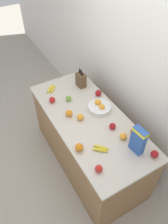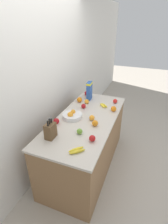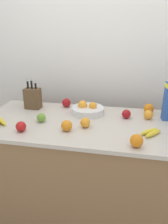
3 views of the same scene
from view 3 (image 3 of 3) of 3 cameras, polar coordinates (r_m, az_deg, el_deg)
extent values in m
plane|color=#B2A899|center=(2.28, 1.49, -23.74)|extent=(14.00, 14.00, 0.00)
cube|color=silver|center=(2.25, 4.60, 13.26)|extent=(9.00, 0.06, 2.60)
cube|color=olive|center=(2.00, 1.61, -14.93)|extent=(1.81, 0.79, 0.86)
cube|color=beige|center=(1.77, 1.76, -3.18)|extent=(1.84, 0.82, 0.03)
cube|color=brown|center=(2.10, -13.23, 3.47)|extent=(0.14, 0.10, 0.19)
cylinder|color=black|center=(2.09, -14.49, 6.89)|extent=(0.02, 0.02, 0.07)
cube|color=silver|center=(2.07, -14.61, 8.24)|extent=(0.01, 0.00, 0.04)
cylinder|color=black|center=(2.07, -13.53, 6.95)|extent=(0.02, 0.02, 0.07)
cube|color=silver|center=(2.06, -13.65, 8.25)|extent=(0.01, 0.00, 0.02)
cylinder|color=black|center=(2.06, -12.54, 6.65)|extent=(0.02, 0.02, 0.05)
cube|color=silver|center=(2.05, -12.64, 7.89)|extent=(0.01, 0.00, 0.04)
cylinder|color=silver|center=(1.94, 0.98, 0.42)|extent=(0.29, 0.29, 0.06)
sphere|color=orange|center=(1.92, 2.30, 1.57)|extent=(0.07, 0.07, 0.07)
sphere|color=orange|center=(1.94, -0.40, 1.80)|extent=(0.08, 0.08, 0.08)
ellipsoid|color=yellow|center=(1.62, 17.58, -5.37)|extent=(0.14, 0.15, 0.03)
ellipsoid|color=yellow|center=(1.64, 16.69, -4.90)|extent=(0.15, 0.14, 0.03)
ellipsoid|color=yellow|center=(1.87, -20.76, -2.21)|extent=(0.16, 0.15, 0.04)
sphere|color=#A31419|center=(2.10, -4.63, 2.42)|extent=(0.08, 0.08, 0.08)
sphere|color=#6B9E33|center=(1.80, -11.10, -1.44)|extent=(0.07, 0.07, 0.07)
sphere|color=#A31419|center=(1.87, 10.99, -0.50)|extent=(0.07, 0.07, 0.07)
sphere|color=red|center=(1.67, -16.15, -3.67)|extent=(0.08, 0.08, 0.08)
sphere|color=orange|center=(1.66, 0.33, -2.78)|extent=(0.08, 0.08, 0.08)
sphere|color=orange|center=(1.44, 13.55, -7.30)|extent=(0.09, 0.09, 0.09)
sphere|color=orange|center=(2.02, 16.56, 0.85)|extent=(0.09, 0.09, 0.09)
sphere|color=orange|center=(1.89, 16.49, -0.71)|extent=(0.08, 0.08, 0.08)
sphere|color=orange|center=(1.61, -4.57, -3.58)|extent=(0.08, 0.08, 0.08)
camera|label=1|loc=(1.85, 92.77, 41.57)|focal=35.00mm
camera|label=2|loc=(2.51, -65.38, 23.06)|focal=28.00mm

